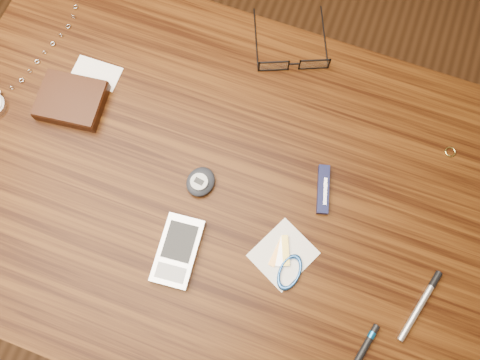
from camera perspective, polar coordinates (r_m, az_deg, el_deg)
The scene contains 11 objects.
ground at distance 1.54m, azimuth -2.01°, elevation -8.40°, with size 3.80×3.80×0.00m, color #472814.
desk at distance 0.91m, azimuth -3.38°, elevation -2.29°, with size 1.00×0.70×0.75m.
wallet_and_card at distance 0.90m, azimuth -19.82°, elevation 9.20°, with size 0.13×0.15×0.03m.
eyeglasses at distance 0.89m, azimuth 6.53°, elevation 14.14°, with size 0.18×0.18×0.03m.
gold_ring at distance 0.90m, azimuth 24.25°, elevation 3.16°, with size 0.02×0.02×0.00m, color #C9B75A.
pda_phone at distance 0.78m, azimuth -7.59°, elevation -8.55°, with size 0.07×0.12×0.02m.
pedometer at distance 0.80m, azimuth -4.84°, elevation -0.21°, with size 0.05×0.06×0.02m.
notepad_keys at distance 0.78m, azimuth 5.68°, elevation -10.10°, with size 0.11×0.12×0.01m.
pocket_knife at distance 0.81m, azimuth 10.11°, elevation -1.14°, with size 0.04×0.09×0.01m.
silver_pen at distance 0.82m, azimuth 21.43°, elevation -13.49°, with size 0.04×0.13×0.01m.
black_blue_pen at distance 0.79m, azimuth 15.06°, elevation -18.94°, with size 0.03×0.08×0.01m.
Camera 1 is at (0.13, -0.20, 1.52)m, focal length 35.00 mm.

